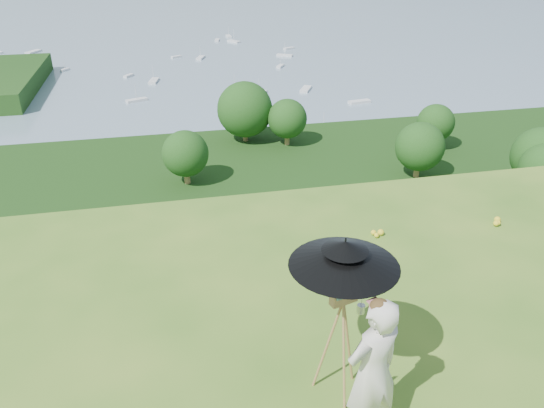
{
  "coord_description": "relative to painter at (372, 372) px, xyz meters",
  "views": [
    {
      "loc": [
        -2.77,
        -2.31,
        4.58
      ],
      "look_at": [
        -1.36,
        4.18,
        1.19
      ],
      "focal_mm": 35.0,
      "sensor_mm": 36.0,
      "label": 1
    }
  ],
  "objects": [
    {
      "name": "forest_slope",
      "position": [
        1.02,
        33.82,
        -29.84
      ],
      "size": [
        140.0,
        56.0,
        22.0
      ],
      "primitive_type": "cube",
      "color": "black",
      "rests_on": "bay_water"
    },
    {
      "name": "shoreline_tier",
      "position": [
        1.02,
        73.82,
        -36.84
      ],
      "size": [
        170.0,
        28.0,
        8.0
      ],
      "primitive_type": "cube",
      "color": "#736E5C",
      "rests_on": "bay_water"
    },
    {
      "name": "bay_water",
      "position": [
        1.02,
        238.82,
        -34.84
      ],
      "size": [
        700.0,
        700.0,
        0.0
      ],
      "primitive_type": "plane",
      "color": "#7795AA",
      "rests_on": "ground"
    },
    {
      "name": "slope_trees",
      "position": [
        1.02,
        33.82,
        -15.84
      ],
      "size": [
        110.0,
        50.0,
        6.0
      ],
      "primitive_type": null,
      "color": "#1B4314",
      "rests_on": "forest_slope"
    },
    {
      "name": "harbor_town",
      "position": [
        1.02,
        73.82,
        -30.34
      ],
      "size": [
        110.0,
        22.0,
        5.0
      ],
      "primitive_type": null,
      "color": "silver",
      "rests_on": "shoreline_tier"
    },
    {
      "name": "moored_boats",
      "position": [
        -11.48,
        159.82,
        -34.49
      ],
      "size": [
        140.0,
        140.0,
        0.7
      ],
      "primitive_type": null,
      "color": "silver",
      "rests_on": "bay_water"
    },
    {
      "name": "painter",
      "position": [
        0.0,
        0.0,
        0.0
      ],
      "size": [
        0.71,
        0.58,
        1.69
      ],
      "primitive_type": "imported",
      "rotation": [
        0.0,
        0.0,
        3.46
      ],
      "color": "silver",
      "rests_on": "ground"
    },
    {
      "name": "field_easel",
      "position": [
        -0.11,
        0.6,
        -0.08
      ],
      "size": [
        0.71,
        0.71,
        1.53
      ],
      "primitive_type": null,
      "rotation": [
        0.0,
        0.0,
        0.26
      ],
      "color": "olive",
      "rests_on": "ground"
    },
    {
      "name": "sun_umbrella",
      "position": [
        -0.12,
        0.63,
        0.78
      ],
      "size": [
        1.37,
        1.37,
        0.72
      ],
      "primitive_type": null,
      "rotation": [
        0.0,
        0.0,
        0.28
      ],
      "color": "black",
      "rests_on": "field_easel"
    },
    {
      "name": "painter_cap",
      "position": [
        0.0,
        0.0,
        0.8
      ],
      "size": [
        0.26,
        0.28,
        0.1
      ],
      "primitive_type": null,
      "rotation": [
        0.0,
        0.0,
        0.33
      ],
      "color": "#BF6973",
      "rests_on": "painter"
    }
  ]
}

